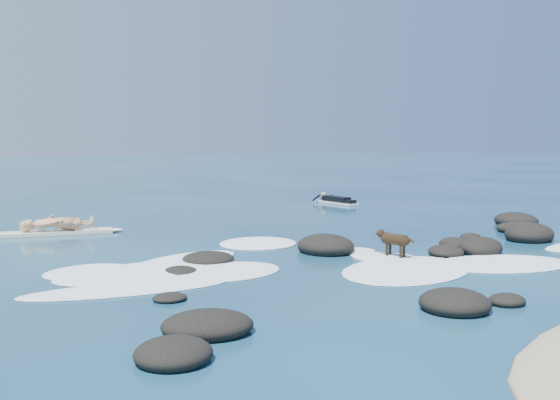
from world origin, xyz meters
TOP-DOWN VIEW (x-y plane):
  - ground at (0.00, 0.00)m, footprint 160.00×160.00m
  - reef_rocks at (1.24, -1.59)m, footprint 15.02×7.68m
  - breaking_foam at (-2.11, -0.55)m, footprint 15.00×7.73m
  - standing_surfer_rig at (-5.85, 6.62)m, footprint 3.59×1.29m
  - paddling_surfer_rig at (5.73, 9.02)m, footprint 1.11×2.48m
  - dog at (-0.13, -1.02)m, footprint 0.44×1.02m

SIDE VIEW (x-z plane):
  - ground at x=0.00m, z-range 0.00..0.00m
  - breaking_foam at x=-2.11m, z-range -0.05..0.07m
  - reef_rocks at x=1.24m, z-range -0.19..0.43m
  - paddling_surfer_rig at x=5.73m, z-range -0.07..0.36m
  - dog at x=-0.13m, z-range 0.11..0.77m
  - standing_surfer_rig at x=-5.85m, z-range -0.22..1.84m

